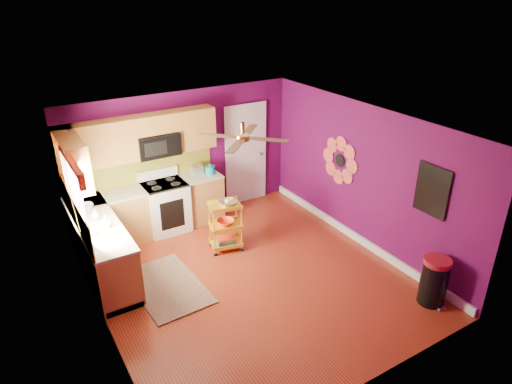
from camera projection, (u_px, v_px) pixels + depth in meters
ground at (251, 277)px, 7.27m from camera, size 5.00×5.00×0.00m
room_envelope at (252, 184)px, 6.59m from camera, size 4.54×5.04×2.52m
lower_cabinets at (130, 227)px, 7.85m from camera, size 2.81×2.31×0.94m
electric_range at (166, 206)px, 8.48m from camera, size 0.76×0.66×1.13m
upper_cabinetry at (120, 145)px, 7.60m from camera, size 2.80×2.30×1.26m
left_window at (74, 185)px, 6.30m from camera, size 0.08×1.35×1.08m
panel_door at (246, 155)px, 9.37m from camera, size 0.95×0.11×2.15m
right_wall_art at (378, 173)px, 7.44m from camera, size 0.04×2.74×1.04m
ceiling_fan at (243, 137)px, 6.45m from camera, size 1.01×1.01×0.26m
shag_rug at (167, 286)px, 7.04m from camera, size 1.01×1.59×0.02m
rolling_cart at (226, 224)px, 7.83m from camera, size 0.61×0.50×0.97m
trash_can at (434, 281)px, 6.57m from camera, size 0.41×0.44×0.74m
teal_kettle at (210, 170)px, 8.66m from camera, size 0.18×0.18×0.21m
toaster at (197, 169)px, 8.66m from camera, size 0.22×0.15×0.18m
soap_bottle_a at (105, 222)px, 6.78m from camera, size 0.09×0.09×0.20m
soap_bottle_b at (95, 214)px, 7.05m from camera, size 0.12×0.12×0.16m
counter_dish at (86, 206)px, 7.40m from camera, size 0.23×0.23×0.06m
counter_cup at (94, 231)px, 6.63m from camera, size 0.13×0.13×0.11m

